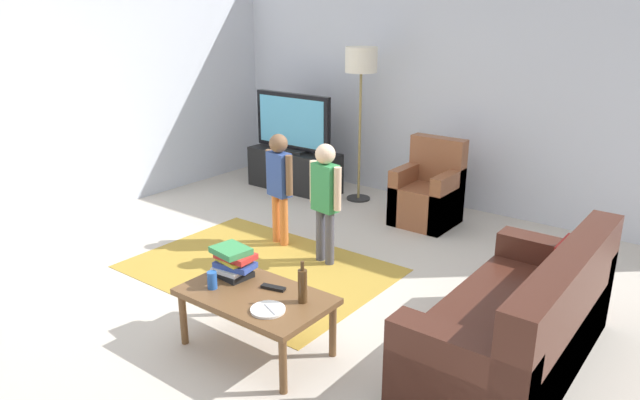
{
  "coord_description": "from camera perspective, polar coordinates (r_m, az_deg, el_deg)",
  "views": [
    {
      "loc": [
        2.87,
        -3.15,
        2.23
      ],
      "look_at": [
        0.0,
        0.6,
        0.65
      ],
      "focal_mm": 32.97,
      "sensor_mm": 36.0,
      "label": 1
    }
  ],
  "objects": [
    {
      "name": "ground",
      "position": [
        4.81,
        -4.41,
        -9.18
      ],
      "size": [
        7.8,
        7.8,
        0.0
      ],
      "primitive_type": "plane",
      "color": "beige"
    },
    {
      "name": "wall_back",
      "position": [
        6.84,
        12.54,
        10.68
      ],
      "size": [
        6.0,
        0.12,
        2.7
      ],
      "primitive_type": "cube",
      "color": "silver",
      "rests_on": "ground"
    },
    {
      "name": "wall_left",
      "position": [
        6.72,
        -24.46,
        9.35
      ],
      "size": [
        0.12,
        6.0,
        2.7
      ],
      "primitive_type": "cube",
      "color": "silver",
      "rests_on": "ground"
    },
    {
      "name": "area_rug",
      "position": [
        5.27,
        -5.86,
        -6.59
      ],
      "size": [
        2.2,
        1.6,
        0.01
      ],
      "primitive_type": "cube",
      "color": "#B28C33",
      "rests_on": "ground"
    },
    {
      "name": "tv_stand",
      "position": [
        7.39,
        -2.49,
        2.89
      ],
      "size": [
        1.2,
        0.44,
        0.5
      ],
      "color": "black",
      "rests_on": "ground"
    },
    {
      "name": "tv",
      "position": [
        7.23,
        -2.67,
        7.47
      ],
      "size": [
        1.1,
        0.28,
        0.71
      ],
      "color": "black",
      "rests_on": "tv_stand"
    },
    {
      "name": "couch",
      "position": [
        3.99,
        19.21,
        -11.72
      ],
      "size": [
        0.8,
        1.8,
        0.86
      ],
      "color": "#472319",
      "rests_on": "ground"
    },
    {
      "name": "armchair",
      "position": [
        6.34,
        10.52,
        0.43
      ],
      "size": [
        0.6,
        0.6,
        0.9
      ],
      "color": "brown",
      "rests_on": "ground"
    },
    {
      "name": "floor_lamp",
      "position": [
        6.75,
        4.02,
        12.63
      ],
      "size": [
        0.36,
        0.36,
        1.78
      ],
      "color": "#262626",
      "rests_on": "ground"
    },
    {
      "name": "child_near_tv",
      "position": [
        5.57,
        -3.98,
        2.04
      ],
      "size": [
        0.36,
        0.18,
        1.09
      ],
      "color": "orange",
      "rests_on": "ground"
    },
    {
      "name": "child_center",
      "position": [
        5.13,
        0.5,
        0.7
      ],
      "size": [
        0.36,
        0.18,
        1.1
      ],
      "color": "#4C4C59",
      "rests_on": "ground"
    },
    {
      "name": "coffee_table",
      "position": [
        3.96,
        -6.26,
        -9.64
      ],
      "size": [
        1.0,
        0.6,
        0.42
      ],
      "color": "brown",
      "rests_on": "ground"
    },
    {
      "name": "book_stack",
      "position": [
        4.14,
        -8.41,
        -5.94
      ],
      "size": [
        0.31,
        0.24,
        0.22
      ],
      "color": "black",
      "rests_on": "coffee_table"
    },
    {
      "name": "bottle",
      "position": [
        3.76,
        -1.7,
        -8.29
      ],
      "size": [
        0.06,
        0.06,
        0.28
      ],
      "color": "#4C3319",
      "rests_on": "coffee_table"
    },
    {
      "name": "tv_remote",
      "position": [
        3.98,
        -4.56,
        -8.48
      ],
      "size": [
        0.18,
        0.09,
        0.02
      ],
      "primitive_type": "cube",
      "rotation": [
        0.0,
        0.0,
        0.25
      ],
      "color": "black",
      "rests_on": "coffee_table"
    },
    {
      "name": "soda_can",
      "position": [
        4.02,
        -10.43,
        -7.66
      ],
      "size": [
        0.07,
        0.07,
        0.12
      ],
      "primitive_type": "cylinder",
      "color": "#2659B2",
      "rests_on": "coffee_table"
    },
    {
      "name": "plate",
      "position": [
        3.72,
        -5.07,
        -10.55
      ],
      "size": [
        0.22,
        0.22,
        0.02
      ],
      "color": "white",
      "rests_on": "coffee_table"
    }
  ]
}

